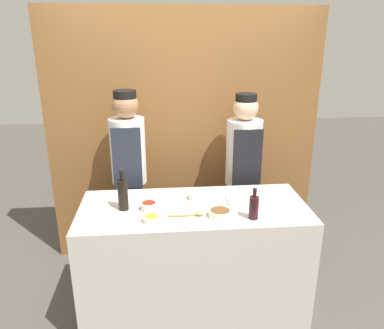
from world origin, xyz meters
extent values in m
plane|color=#4C4742|center=(0.00, 0.00, 0.00)|extent=(14.00, 14.00, 0.00)
cube|color=brown|center=(0.00, 1.02, 1.20)|extent=(2.57, 0.18, 2.40)
cube|color=beige|center=(0.00, 0.00, 0.47)|extent=(1.70, 0.73, 0.95)
cylinder|color=white|center=(0.04, 0.13, 0.97)|extent=(0.12, 0.12, 0.05)
cylinder|color=orange|center=(0.04, 0.13, 0.99)|extent=(0.10, 0.10, 0.02)
cylinder|color=white|center=(-0.31, -0.21, 0.97)|extent=(0.12, 0.12, 0.04)
cylinder|color=yellow|center=(-0.31, -0.21, 0.98)|extent=(0.10, 0.10, 0.01)
cylinder|color=white|center=(-0.33, -0.02, 0.98)|extent=(0.12, 0.12, 0.06)
cylinder|color=red|center=(-0.33, -0.02, 0.99)|extent=(0.10, 0.10, 0.02)
cylinder|color=white|center=(0.17, -0.17, 0.97)|extent=(0.17, 0.17, 0.04)
cylinder|color=brown|center=(0.17, -0.17, 0.99)|extent=(0.14, 0.14, 0.01)
cube|color=white|center=(0.45, 0.04, 0.96)|extent=(0.37, 0.21, 0.02)
cylinder|color=black|center=(0.40, -0.23, 1.03)|extent=(0.07, 0.07, 0.16)
cylinder|color=black|center=(0.40, -0.23, 1.13)|extent=(0.03, 0.03, 0.05)
cylinder|color=black|center=(0.40, -0.23, 1.17)|extent=(0.03, 0.03, 0.01)
cylinder|color=black|center=(-0.52, 0.00, 1.06)|extent=(0.07, 0.07, 0.23)
cylinder|color=black|center=(-0.52, 0.00, 1.21)|extent=(0.03, 0.03, 0.07)
cylinder|color=black|center=(-0.52, 0.00, 1.25)|extent=(0.03, 0.03, 0.02)
cylinder|color=#B2844C|center=(-0.10, -0.15, 0.96)|extent=(0.21, 0.02, 0.02)
ellipsoid|color=#B2844C|center=(0.02, -0.15, 0.96)|extent=(0.06, 0.04, 0.02)
cylinder|color=#28282D|center=(-0.52, 0.66, 0.45)|extent=(0.22, 0.22, 0.90)
cylinder|color=white|center=(-0.52, 0.66, 1.19)|extent=(0.31, 0.31, 0.58)
cube|color=#232838|center=(-0.52, 0.51, 1.17)|extent=(0.25, 0.02, 0.53)
sphere|color=#9E704C|center=(-0.52, 0.66, 1.59)|extent=(0.23, 0.23, 0.23)
cylinder|color=black|center=(-0.52, 0.66, 1.68)|extent=(0.19, 0.19, 0.08)
cylinder|color=#28282D|center=(0.52, 0.66, 0.42)|extent=(0.23, 0.23, 0.85)
cylinder|color=silver|center=(0.52, 0.66, 1.15)|extent=(0.32, 0.32, 0.60)
cube|color=black|center=(0.52, 0.51, 1.12)|extent=(0.25, 0.02, 0.55)
sphere|color=beige|center=(0.52, 0.66, 1.55)|extent=(0.22, 0.22, 0.22)
cylinder|color=black|center=(0.52, 0.66, 1.64)|extent=(0.19, 0.19, 0.08)
camera|label=1|loc=(-0.24, -2.51, 2.17)|focal=35.00mm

